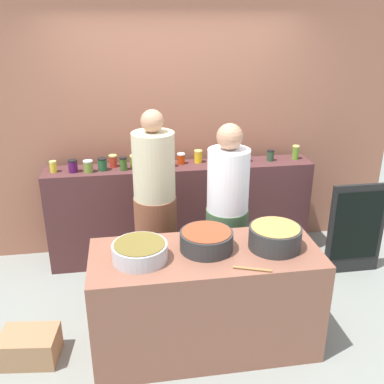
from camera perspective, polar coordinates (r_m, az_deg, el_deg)
The scene contains 28 objects.
ground at distance 3.98m, azimuth 0.82°, elevation -16.09°, with size 12.00×12.00×0.00m, color gray.
storefront_wall at distance 4.66m, azimuth -2.15°, elevation 10.25°, with size 4.80×0.12×3.00m, color #9F634B.
display_shelf at distance 4.64m, azimuth -1.45°, elevation -2.61°, with size 2.70×0.36×1.04m, color #4D292A.
prep_table at distance 3.49m, azimuth 1.71°, elevation -13.73°, with size 1.70×0.70×0.84m, color brown.
preserve_jar_0 at distance 4.44m, azimuth -17.50°, elevation 3.15°, with size 0.07×0.07×0.11m.
preserve_jar_1 at distance 4.39m, azimuth -15.13°, elevation 3.27°, with size 0.09×0.09×0.12m.
preserve_jar_2 at distance 4.35m, azimuth -13.26°, elevation 3.24°, with size 0.09×0.09×0.12m.
preserve_jar_3 at distance 4.37m, azimuth -11.50°, elevation 3.54°, with size 0.09×0.09×0.12m.
preserve_jar_4 at distance 4.45m, azimuth -10.16°, elevation 3.97°, with size 0.08×0.08×0.12m.
preserve_jar_5 at distance 4.34m, azimuth -8.85°, elevation 3.65°, with size 0.07×0.07×0.13m.
preserve_jar_6 at distance 4.39m, azimuth -7.45°, elevation 3.93°, with size 0.09×0.09×0.13m.
preserve_jar_7 at distance 4.42m, azimuth -5.34°, elevation 4.20°, with size 0.08×0.08×0.14m.
preserve_jar_8 at distance 4.39m, azimuth -2.88°, elevation 4.10°, with size 0.08×0.08×0.13m.
preserve_jar_9 at distance 4.47m, azimuth -1.42°, elevation 4.34°, with size 0.08×0.08×0.11m.
preserve_jar_10 at distance 4.51m, azimuth 0.81°, elevation 4.62°, with size 0.08×0.08×0.13m.
preserve_jar_11 at distance 4.48m, azimuth 3.43°, elevation 4.55°, with size 0.08×0.08×0.14m.
preserve_jar_12 at distance 4.48m, azimuth 5.75°, elevation 4.40°, with size 0.08×0.08×0.13m.
preserve_jar_13 at distance 4.56m, azimuth 6.75°, elevation 4.77°, with size 0.09×0.09×0.15m.
preserve_jar_14 at distance 4.64m, azimuth 10.10°, elevation 4.68°, with size 0.08×0.08×0.11m.
preserve_jar_15 at distance 4.74m, azimuth 13.24°, elevation 5.02°, with size 0.07×0.07×0.15m.
cooking_pot_left at distance 3.16m, azimuth -6.75°, elevation -7.67°, with size 0.39×0.39×0.13m.
cooking_pot_center at distance 3.27m, azimuth 1.87°, elevation -6.28°, with size 0.39×0.39×0.15m.
cooking_pot_right at distance 3.34m, azimuth 10.65°, elevation -5.76°, with size 0.39×0.39×0.17m.
wooden_spoon at distance 3.08m, azimuth 7.79°, elevation -9.82°, with size 0.02×0.02×0.26m, color #9E703D.
cook_with_tongs at distance 3.96m, azimuth -4.74°, elevation -2.99°, with size 0.38×0.38×1.73m.
cook_in_cap at distance 3.91m, azimuth 4.52°, elevation -4.10°, with size 0.37×0.37×1.64m.
bread_crate at distance 3.76m, azimuth -20.23°, elevation -18.21°, with size 0.42×0.30×0.23m, color #9D724E.
chalkboard_sign at distance 4.66m, azimuth 20.43°, elevation -4.51°, with size 0.58×0.05×0.95m.
Camera 1 is at (-0.54, -3.07, 2.47)m, focal length 41.28 mm.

